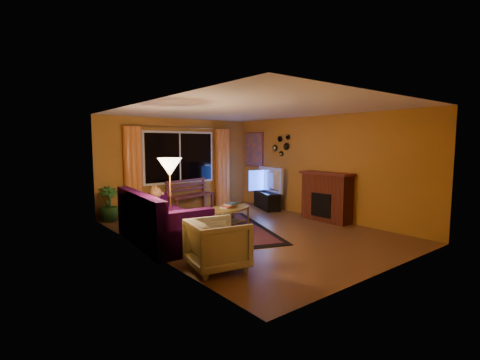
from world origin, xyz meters
TOP-DOWN VIEW (x-y plane):
  - floor at (0.00, 0.00)m, footprint 4.50×6.00m
  - ceiling at (0.00, 0.00)m, footprint 4.50×6.00m
  - wall_back at (0.00, 3.01)m, footprint 4.50×0.02m
  - wall_left at (-2.26, 0.00)m, footprint 0.02×6.00m
  - wall_right at (2.26, 0.00)m, footprint 0.02×6.00m
  - window at (0.00, 2.94)m, footprint 2.00×0.02m
  - curtain_rod at (0.00, 2.90)m, footprint 3.20×0.03m
  - curtain_left at (-1.35, 2.88)m, footprint 0.36×0.36m
  - curtain_right at (1.35, 2.88)m, footprint 0.36×0.36m
  - bench at (0.13, 2.62)m, footprint 1.50×0.75m
  - potted_plant at (-2.00, 2.75)m, footprint 0.52×0.52m
  - sofa at (-1.78, 0.41)m, footprint 1.21×2.42m
  - dog at (-1.73, 0.94)m, footprint 0.52×0.58m
  - armchair at (-1.77, -1.43)m, footprint 0.87×0.91m
  - floor_lamp at (-1.92, -0.25)m, footprint 0.33×0.33m
  - rug at (-0.40, 0.45)m, footprint 2.85×3.50m
  - coffee_table at (-0.20, 0.47)m, footprint 1.44×1.44m
  - tv_console at (2.00, 1.63)m, footprint 0.77×1.20m
  - television at (2.00, 1.63)m, footprint 0.39×1.21m
  - fireplace at (2.05, -0.40)m, footprint 0.40×1.20m
  - mirror_cluster at (2.21, 1.30)m, footprint 0.06×0.60m
  - painting at (2.22, 2.45)m, footprint 0.04×0.76m

SIDE VIEW (x-z plane):
  - floor at x=0.00m, z-range -0.02..0.00m
  - rug at x=-0.40m, z-range 0.00..0.02m
  - bench at x=0.13m, z-range 0.00..0.43m
  - coffee_table at x=-0.20m, z-range 0.00..0.45m
  - tv_console at x=2.00m, z-range 0.00..0.47m
  - armchair at x=-1.77m, z-range 0.00..0.81m
  - potted_plant at x=-2.00m, z-range 0.00..0.82m
  - sofa at x=-1.78m, z-range 0.00..0.94m
  - fireplace at x=2.05m, z-range 0.00..1.10m
  - dog at x=-1.73m, z-range 0.47..0.99m
  - floor_lamp at x=-1.92m, z-range 0.00..1.60m
  - television at x=2.00m, z-range 0.47..1.16m
  - curtain_left at x=-1.35m, z-range 0.00..2.24m
  - curtain_right at x=1.35m, z-range 0.00..2.24m
  - wall_back at x=0.00m, z-range 0.00..2.50m
  - wall_left at x=-2.26m, z-range 0.00..2.50m
  - wall_right at x=2.26m, z-range 0.00..2.50m
  - window at x=0.00m, z-range 0.80..2.10m
  - painting at x=2.22m, z-range 1.17..2.13m
  - mirror_cluster at x=2.21m, z-range 1.52..2.08m
  - curtain_rod at x=0.00m, z-range 2.23..2.27m
  - ceiling at x=0.00m, z-range 2.50..2.52m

